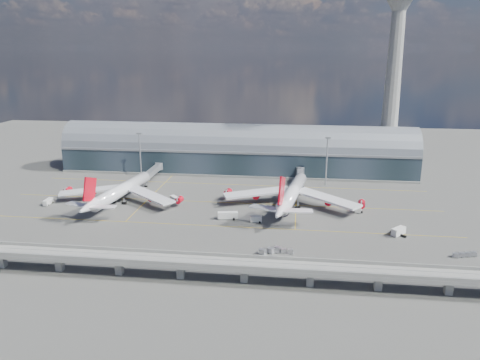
# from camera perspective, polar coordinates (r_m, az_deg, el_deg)

# --- Properties ---
(ground) EXTENTS (500.00, 500.00, 0.00)m
(ground) POSITION_cam_1_polar(r_m,az_deg,el_deg) (199.87, -3.34, -4.54)
(ground) COLOR #474744
(ground) RESTS_ON ground
(taxi_lines) EXTENTS (200.00, 80.12, 0.01)m
(taxi_lines) POSITION_cam_1_polar(r_m,az_deg,el_deg) (220.41, -2.30, -2.56)
(taxi_lines) COLOR gold
(taxi_lines) RESTS_ON ground
(terminal) EXTENTS (200.00, 30.00, 28.00)m
(terminal) POSITION_cam_1_polar(r_m,az_deg,el_deg) (270.78, -0.38, 3.41)
(terminal) COLOR #1F2C33
(terminal) RESTS_ON ground
(control_tower) EXTENTS (19.00, 19.00, 103.00)m
(control_tower) POSITION_cam_1_polar(r_m,az_deg,el_deg) (272.41, 18.14, 11.29)
(control_tower) COLOR gray
(control_tower) RESTS_ON ground
(guideway) EXTENTS (220.00, 8.50, 7.20)m
(guideway) POSITION_cam_1_polar(r_m,az_deg,el_deg) (148.34, -7.27, -9.91)
(guideway) COLOR gray
(guideway) RESTS_ON ground
(floodlight_mast_left) EXTENTS (3.00, 0.70, 25.70)m
(floodlight_mast_left) POSITION_cam_1_polar(r_m,az_deg,el_deg) (259.88, -12.08, 3.05)
(floodlight_mast_left) COLOR gray
(floodlight_mast_left) RESTS_ON ground
(floodlight_mast_right) EXTENTS (3.00, 0.70, 25.70)m
(floodlight_mast_right) POSITION_cam_1_polar(r_m,az_deg,el_deg) (246.04, 10.53, 2.43)
(floodlight_mast_right) COLOR gray
(floodlight_mast_right) RESTS_ON ground
(airliner_left) EXTENTS (60.56, 63.71, 19.42)m
(airliner_left) POSITION_cam_1_polar(r_m,az_deg,el_deg) (223.17, -14.49, -1.34)
(airliner_left) COLOR white
(airliner_left) RESTS_ON ground
(airliner_right) EXTENTS (64.81, 67.79, 21.54)m
(airliner_right) POSITION_cam_1_polar(r_m,az_deg,el_deg) (212.63, 6.32, -1.76)
(airliner_right) COLOR white
(airliner_right) RESTS_ON ground
(jet_bridge_left) EXTENTS (4.40, 28.00, 7.25)m
(jet_bridge_left) POSITION_cam_1_polar(r_m,az_deg,el_deg) (257.75, -10.53, 1.10)
(jet_bridge_left) COLOR gray
(jet_bridge_left) RESTS_ON ground
(jet_bridge_right) EXTENTS (4.40, 32.00, 7.25)m
(jet_bridge_right) POSITION_cam_1_polar(r_m,az_deg,el_deg) (243.95, 7.35, 0.40)
(jet_bridge_right) COLOR gray
(jet_bridge_right) RESTS_ON ground
(service_truck_0) EXTENTS (2.31, 6.25, 2.58)m
(service_truck_0) POSITION_cam_1_polar(r_m,az_deg,el_deg) (232.24, -22.36, -2.47)
(service_truck_0) COLOR silver
(service_truck_0) RESTS_ON ground
(service_truck_1) EXTENTS (4.85, 2.76, 2.68)m
(service_truck_1) POSITION_cam_1_polar(r_m,az_deg,el_deg) (193.40, 1.98, -4.80)
(service_truck_1) COLOR silver
(service_truck_1) RESTS_ON ground
(service_truck_2) EXTENTS (8.65, 3.87, 3.03)m
(service_truck_2) POSITION_cam_1_polar(r_m,az_deg,el_deg) (197.06, -1.51, -4.33)
(service_truck_2) COLOR silver
(service_truck_2) RESTS_ON ground
(service_truck_3) EXTENTS (6.21, 6.35, 3.11)m
(service_truck_3) POSITION_cam_1_polar(r_m,az_deg,el_deg) (190.20, 18.75, -5.96)
(service_truck_3) COLOR silver
(service_truck_3) RESTS_ON ground
(service_truck_4) EXTENTS (3.50, 5.74, 3.11)m
(service_truck_4) POSITION_cam_1_polar(r_m,az_deg,el_deg) (212.00, 14.25, -3.36)
(service_truck_4) COLOR silver
(service_truck_4) RESTS_ON ground
(service_truck_5) EXTENTS (5.59, 5.88, 2.84)m
(service_truck_5) POSITION_cam_1_polar(r_m,az_deg,el_deg) (220.06, -7.98, -2.34)
(service_truck_5) COLOR silver
(service_truck_5) RESTS_ON ground
(cargo_train_0) EXTENTS (8.27, 5.50, 1.88)m
(cargo_train_0) POSITION_cam_1_polar(r_m,az_deg,el_deg) (165.83, 3.70, -8.58)
(cargo_train_0) COLOR gray
(cargo_train_0) RESTS_ON ground
(cargo_train_1) EXTENTS (7.24, 1.82, 1.61)m
(cargo_train_1) POSITION_cam_1_polar(r_m,az_deg,el_deg) (166.31, 5.31, -8.60)
(cargo_train_1) COLOR gray
(cargo_train_1) RESTS_ON ground
(cargo_train_2) EXTENTS (9.03, 3.70, 1.50)m
(cargo_train_2) POSITION_cam_1_polar(r_m,az_deg,el_deg) (180.38, 25.72, -8.20)
(cargo_train_2) COLOR gray
(cargo_train_2) RESTS_ON ground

